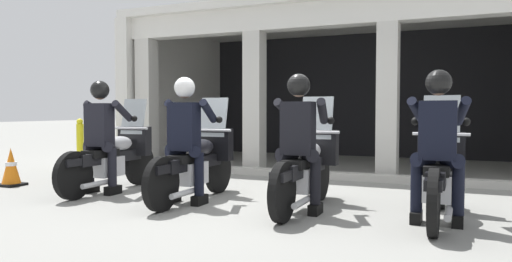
% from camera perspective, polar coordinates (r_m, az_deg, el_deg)
% --- Properties ---
extents(ground_plane, '(80.00, 80.00, 0.00)m').
position_cam_1_polar(ground_plane, '(9.10, 7.51, -4.97)').
color(ground_plane, gray).
extents(station_building, '(8.61, 4.48, 3.27)m').
position_cam_1_polar(station_building, '(11.09, 10.50, 6.91)').
color(station_building, black).
rests_on(station_building, ground).
extents(kerb_strip, '(8.11, 0.24, 0.12)m').
position_cam_1_polar(kerb_strip, '(8.50, 6.24, -5.08)').
color(kerb_strip, '#B7B5AD').
rests_on(kerb_strip, ground).
extents(motorcycle_far_left, '(0.62, 2.04, 1.35)m').
position_cam_1_polar(motorcycle_far_left, '(7.37, -16.25, -2.88)').
color(motorcycle_far_left, black).
rests_on(motorcycle_far_left, ground).
extents(police_officer_far_left, '(0.63, 0.61, 1.58)m').
position_cam_1_polar(police_officer_far_left, '(7.12, -17.76, 0.46)').
color(police_officer_far_left, black).
rests_on(police_officer_far_left, ground).
extents(motorcycle_center_left, '(0.62, 2.04, 1.35)m').
position_cam_1_polar(motorcycle_center_left, '(6.39, -6.91, -3.60)').
color(motorcycle_center_left, black).
rests_on(motorcycle_center_left, ground).
extents(police_officer_center_left, '(0.63, 0.61, 1.58)m').
position_cam_1_polar(police_officer_center_left, '(6.11, -8.28, 0.23)').
color(police_officer_center_left, black).
rests_on(police_officer_center_left, ground).
extents(motorcycle_center_right, '(0.62, 2.04, 1.35)m').
position_cam_1_polar(motorcycle_center_right, '(5.82, 5.96, -4.19)').
color(motorcycle_center_right, black).
rests_on(motorcycle_center_right, ground).
extents(police_officer_center_right, '(0.63, 0.61, 1.58)m').
position_cam_1_polar(police_officer_center_right, '(5.51, 5.07, 0.01)').
color(police_officer_center_right, black).
rests_on(police_officer_center_right, ground).
extents(motorcycle_far_right, '(0.62, 2.04, 1.35)m').
position_cam_1_polar(motorcycle_far_right, '(5.59, 20.71, -4.61)').
color(motorcycle_far_right, black).
rests_on(motorcycle_far_right, ground).
extents(police_officer_far_right, '(0.63, 0.61, 1.58)m').
position_cam_1_polar(police_officer_far_right, '(5.27, 20.62, -0.25)').
color(police_officer_far_right, black).
rests_on(police_officer_far_right, ground).
extents(traffic_cone_flank, '(0.34, 0.34, 0.59)m').
position_cam_1_polar(traffic_cone_flank, '(8.42, -26.86, -3.83)').
color(traffic_cone_flank, black).
rests_on(traffic_cone_flank, ground).
extents(bollard_kerbside, '(0.14, 0.14, 1.01)m').
position_cam_1_polar(bollard_kerbside, '(10.41, -19.98, -1.39)').
color(bollard_kerbside, yellow).
rests_on(bollard_kerbside, ground).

